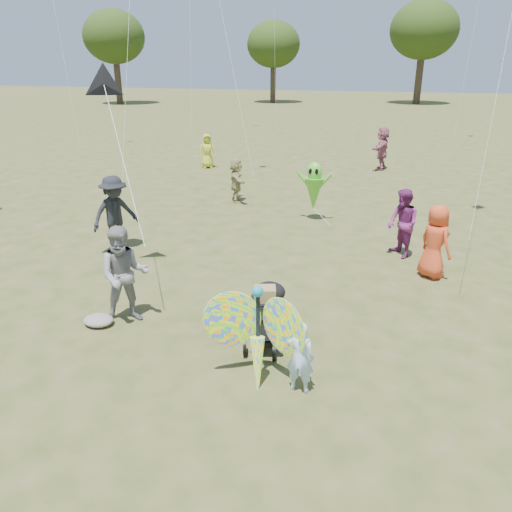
{
  "coord_description": "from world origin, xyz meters",
  "views": [
    {
      "loc": [
        2.33,
        -6.56,
        4.39
      ],
      "look_at": [
        -0.2,
        1.5,
        1.1
      ],
      "focal_mm": 35.0,
      "sensor_mm": 36.0,
      "label": 1
    }
  ],
  "objects_px": {
    "alien_kite": "(314,188)",
    "jogging_stroller": "(266,312)",
    "adult_man": "(124,275)",
    "crowd_e": "(403,224)",
    "crowd_g": "(207,151)",
    "crowd_a": "(435,242)",
    "crowd_d": "(236,180)",
    "child_girl": "(300,357)",
    "butterfly_kite": "(258,336)",
    "crowd_j": "(382,148)",
    "crowd_b": "(115,214)"
  },
  "relations": [
    {
      "from": "crowd_e",
      "to": "butterfly_kite",
      "type": "bearing_deg",
      "value": -49.56
    },
    {
      "from": "crowd_d",
      "to": "alien_kite",
      "type": "xyz_separation_m",
      "value": [
        2.88,
        -1.35,
        0.25
      ]
    },
    {
      "from": "crowd_d",
      "to": "child_girl",
      "type": "bearing_deg",
      "value": 177.68
    },
    {
      "from": "crowd_j",
      "to": "adult_man",
      "type": "bearing_deg",
      "value": -4.88
    },
    {
      "from": "butterfly_kite",
      "to": "alien_kite",
      "type": "relative_size",
      "value": 1.0
    },
    {
      "from": "crowd_d",
      "to": "butterfly_kite",
      "type": "xyz_separation_m",
      "value": [
        3.7,
        -9.51,
        0.03
      ]
    },
    {
      "from": "crowd_b",
      "to": "crowd_j",
      "type": "relative_size",
      "value": 1.01
    },
    {
      "from": "crowd_d",
      "to": "crowd_g",
      "type": "height_order",
      "value": "crowd_g"
    },
    {
      "from": "child_girl",
      "to": "jogging_stroller",
      "type": "xyz_separation_m",
      "value": [
        -0.8,
        1.04,
        0.06
      ]
    },
    {
      "from": "adult_man",
      "to": "jogging_stroller",
      "type": "relative_size",
      "value": 1.59
    },
    {
      "from": "crowd_d",
      "to": "jogging_stroller",
      "type": "xyz_separation_m",
      "value": [
        3.53,
        -8.51,
        -0.11
      ]
    },
    {
      "from": "crowd_a",
      "to": "crowd_e",
      "type": "bearing_deg",
      "value": -9.59
    },
    {
      "from": "crowd_a",
      "to": "crowd_g",
      "type": "bearing_deg",
      "value": 0.52
    },
    {
      "from": "crowd_a",
      "to": "crowd_b",
      "type": "bearing_deg",
      "value": 51.02
    },
    {
      "from": "crowd_a",
      "to": "butterfly_kite",
      "type": "relative_size",
      "value": 0.93
    },
    {
      "from": "jogging_stroller",
      "to": "crowd_j",
      "type": "bearing_deg",
      "value": 69.66
    },
    {
      "from": "crowd_b",
      "to": "alien_kite",
      "type": "height_order",
      "value": "crowd_b"
    },
    {
      "from": "adult_man",
      "to": "butterfly_kite",
      "type": "xyz_separation_m",
      "value": [
        2.79,
        -1.07,
        -0.14
      ]
    },
    {
      "from": "crowd_d",
      "to": "crowd_a",
      "type": "bearing_deg",
      "value": -153.9
    },
    {
      "from": "adult_man",
      "to": "crowd_j",
      "type": "height_order",
      "value": "crowd_j"
    },
    {
      "from": "crowd_g",
      "to": "jogging_stroller",
      "type": "relative_size",
      "value": 1.32
    },
    {
      "from": "crowd_e",
      "to": "crowd_g",
      "type": "distance_m",
      "value": 12.26
    },
    {
      "from": "crowd_d",
      "to": "crowd_g",
      "type": "bearing_deg",
      "value": 5.17
    },
    {
      "from": "jogging_stroller",
      "to": "crowd_g",
      "type": "bearing_deg",
      "value": 98.42
    },
    {
      "from": "crowd_g",
      "to": "alien_kite",
      "type": "relative_size",
      "value": 0.85
    },
    {
      "from": "crowd_a",
      "to": "jogging_stroller",
      "type": "bearing_deg",
      "value": 102.09
    },
    {
      "from": "crowd_b",
      "to": "butterfly_kite",
      "type": "bearing_deg",
      "value": -99.46
    },
    {
      "from": "butterfly_kite",
      "to": "crowd_e",
      "type": "bearing_deg",
      "value": 73.28
    },
    {
      "from": "adult_man",
      "to": "jogging_stroller",
      "type": "bearing_deg",
      "value": -31.09
    },
    {
      "from": "crowd_b",
      "to": "alien_kite",
      "type": "relative_size",
      "value": 1.07
    },
    {
      "from": "crowd_e",
      "to": "crowd_a",
      "type": "bearing_deg",
      "value": 0.76
    },
    {
      "from": "jogging_stroller",
      "to": "butterfly_kite",
      "type": "bearing_deg",
      "value": -98.57
    },
    {
      "from": "crowd_d",
      "to": "jogging_stroller",
      "type": "bearing_deg",
      "value": 175.83
    },
    {
      "from": "butterfly_kite",
      "to": "alien_kite",
      "type": "distance_m",
      "value": 8.21
    },
    {
      "from": "child_girl",
      "to": "crowd_d",
      "type": "bearing_deg",
      "value": -62.32
    },
    {
      "from": "crowd_a",
      "to": "crowd_j",
      "type": "distance_m",
      "value": 11.85
    },
    {
      "from": "crowd_j",
      "to": "alien_kite",
      "type": "bearing_deg",
      "value": -1.9
    },
    {
      "from": "crowd_d",
      "to": "adult_man",
      "type": "bearing_deg",
      "value": 159.43
    },
    {
      "from": "crowd_g",
      "to": "adult_man",
      "type": "bearing_deg",
      "value": -102.73
    },
    {
      "from": "crowd_g",
      "to": "crowd_b",
      "type": "bearing_deg",
      "value": -109.21
    },
    {
      "from": "butterfly_kite",
      "to": "alien_kite",
      "type": "bearing_deg",
      "value": 95.73
    },
    {
      "from": "child_girl",
      "to": "adult_man",
      "type": "xyz_separation_m",
      "value": [
        -3.42,
        1.1,
        0.35
      ]
    },
    {
      "from": "crowd_j",
      "to": "crowd_e",
      "type": "bearing_deg",
      "value": 13.92
    },
    {
      "from": "crowd_b",
      "to": "crowd_j",
      "type": "distance_m",
      "value": 13.42
    },
    {
      "from": "crowd_b",
      "to": "crowd_e",
      "type": "distance_m",
      "value": 6.95
    },
    {
      "from": "crowd_d",
      "to": "crowd_b",
      "type": "bearing_deg",
      "value": 139.43
    },
    {
      "from": "crowd_j",
      "to": "butterfly_kite",
      "type": "relative_size",
      "value": 1.06
    },
    {
      "from": "child_girl",
      "to": "crowd_b",
      "type": "bearing_deg",
      "value": -34.18
    },
    {
      "from": "alien_kite",
      "to": "jogging_stroller",
      "type": "bearing_deg",
      "value": -84.77
    },
    {
      "from": "jogging_stroller",
      "to": "alien_kite",
      "type": "relative_size",
      "value": 0.65
    }
  ]
}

